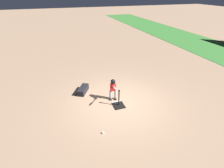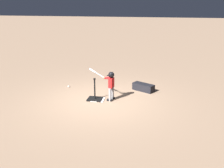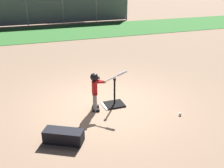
{
  "view_description": "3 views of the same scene",
  "coord_description": "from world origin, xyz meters",
  "px_view_note": "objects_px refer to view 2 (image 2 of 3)",
  "views": [
    {
      "loc": [
        5.97,
        -2.38,
        4.47
      ],
      "look_at": [
        -0.16,
        -0.29,
        0.92
      ],
      "focal_mm": 28.0,
      "sensor_mm": 36.0,
      "label": 1
    },
    {
      "loc": [
        -1.94,
        8.26,
        3.37
      ],
      "look_at": [
        -0.42,
        -0.02,
        0.64
      ],
      "focal_mm": 42.0,
      "sensor_mm": 36.0,
      "label": 2
    },
    {
      "loc": [
        -2.04,
        -6.14,
        3.29
      ],
      "look_at": [
        0.14,
        -0.09,
        0.62
      ],
      "focal_mm": 42.0,
      "sensor_mm": 36.0,
      "label": 3
    }
  ],
  "objects_px": {
    "batter_child": "(110,82)",
    "equipment_bag": "(143,87)",
    "baseball": "(69,86)",
    "batting_tee": "(95,97)"
  },
  "relations": [
    {
      "from": "batter_child",
      "to": "equipment_bag",
      "type": "distance_m",
      "value": 1.67
    },
    {
      "from": "baseball",
      "to": "equipment_bag",
      "type": "bearing_deg",
      "value": -177.4
    },
    {
      "from": "baseball",
      "to": "equipment_bag",
      "type": "height_order",
      "value": "equipment_bag"
    },
    {
      "from": "batter_child",
      "to": "batting_tee",
      "type": "bearing_deg",
      "value": 8.09
    },
    {
      "from": "batter_child",
      "to": "baseball",
      "type": "bearing_deg",
      "value": -28.55
    },
    {
      "from": "baseball",
      "to": "batter_child",
      "type": "bearing_deg",
      "value": 151.45
    },
    {
      "from": "batter_child",
      "to": "equipment_bag",
      "type": "bearing_deg",
      "value": -132.66
    },
    {
      "from": "batting_tee",
      "to": "equipment_bag",
      "type": "bearing_deg",
      "value": -142.33
    },
    {
      "from": "batting_tee",
      "to": "baseball",
      "type": "height_order",
      "value": "batting_tee"
    },
    {
      "from": "batting_tee",
      "to": "baseball",
      "type": "xyz_separation_m",
      "value": [
        1.37,
        -1.11,
        -0.05
      ]
    }
  ]
}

